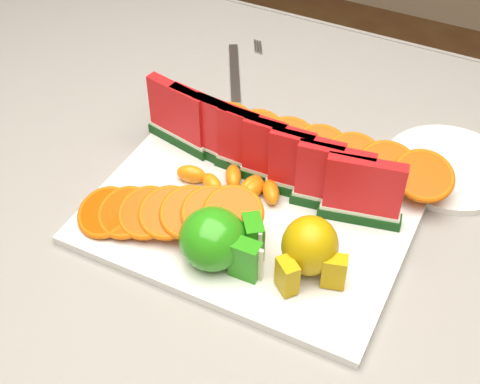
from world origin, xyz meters
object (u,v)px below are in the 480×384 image
(platter, at_px, (250,215))
(side_plate, at_px, (449,167))
(pear_cluster, at_px, (310,249))
(apple_cluster, at_px, (219,240))
(fork, at_px, (237,70))

(platter, bearing_deg, side_plate, 45.08)
(platter, relative_size, pear_cluster, 4.07)
(apple_cluster, xyz_separation_m, fork, (-0.17, 0.38, -0.04))
(platter, height_order, apple_cluster, apple_cluster)
(side_plate, bearing_deg, pear_cluster, -111.48)
(apple_cluster, distance_m, fork, 0.42)
(apple_cluster, xyz_separation_m, side_plate, (0.21, 0.30, -0.04))
(platter, distance_m, pear_cluster, 0.13)
(platter, bearing_deg, apple_cluster, -88.98)
(apple_cluster, relative_size, side_plate, 0.66)
(apple_cluster, distance_m, pear_cluster, 0.11)
(platter, distance_m, side_plate, 0.29)
(side_plate, height_order, fork, side_plate)
(platter, height_order, side_plate, platter)
(apple_cluster, distance_m, side_plate, 0.36)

